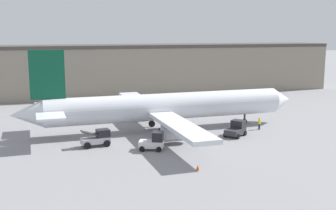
% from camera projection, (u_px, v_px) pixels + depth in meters
% --- Properties ---
extents(ground_plane, '(400.00, 400.00, 0.00)m').
position_uv_depth(ground_plane, '(168.00, 130.00, 57.56)').
color(ground_plane, gray).
extents(terminal_building, '(71.54, 10.77, 10.54)m').
position_uv_depth(terminal_building, '(171.00, 68.00, 91.99)').
color(terminal_building, gray).
rests_on(terminal_building, ground_plane).
extents(airplane, '(39.44, 34.56, 11.07)m').
position_uv_depth(airplane, '(161.00, 107.00, 56.71)').
color(airplane, silver).
rests_on(airplane, ground_plane).
extents(ground_crew_worker, '(0.36, 0.36, 1.63)m').
position_uv_depth(ground_crew_worker, '(259.00, 123.00, 57.52)').
color(ground_crew_worker, '#1E2338').
rests_on(ground_crew_worker, ground_plane).
extents(baggage_tug, '(3.51, 3.35, 1.95)m').
position_uv_depth(baggage_tug, '(236.00, 129.00, 54.01)').
color(baggage_tug, '#2D2D33').
rests_on(baggage_tug, ground_plane).
extents(belt_loader_truck, '(3.46, 2.11, 2.04)m').
position_uv_depth(belt_loader_truck, '(97.00, 138.00, 49.08)').
color(belt_loader_truck, '#B2B2B7').
rests_on(belt_loader_truck, ground_plane).
extents(pushback_tug, '(3.10, 2.62, 2.12)m').
position_uv_depth(pushback_tug, '(153.00, 142.00, 47.55)').
color(pushback_tug, silver).
rests_on(pushback_tug, ground_plane).
extents(safety_cone_near, '(0.36, 0.36, 0.55)m').
position_uv_depth(safety_cone_near, '(198.00, 168.00, 40.64)').
color(safety_cone_near, '#EF590F').
rests_on(safety_cone_near, ground_plane).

